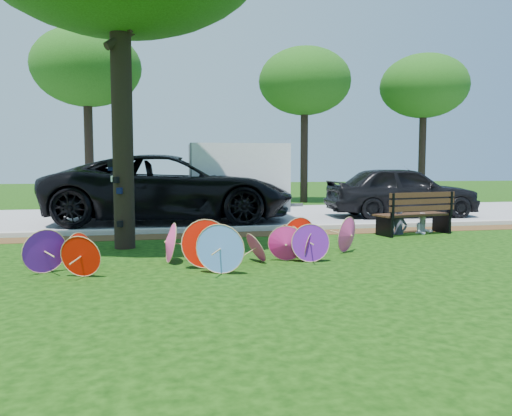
{
  "coord_description": "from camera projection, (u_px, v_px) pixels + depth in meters",
  "views": [
    {
      "loc": [
        -1.55,
        -8.14,
        1.78
      ],
      "look_at": [
        0.5,
        2.0,
        0.9
      ],
      "focal_mm": 35.0,
      "sensor_mm": 36.0,
      "label": 1
    }
  ],
  "objects": [
    {
      "name": "ground",
      "position": [
        250.0,
        271.0,
        8.4
      ],
      "size": [
        90.0,
        90.0,
        0.0
      ],
      "primitive_type": "plane",
      "color": "black",
      "rests_on": "ground"
    },
    {
      "name": "dark_pickup",
      "position": [
        401.0,
        191.0,
        17.44
      ],
      "size": [
        5.32,
        2.39,
        1.77
      ],
      "primitive_type": "imported",
      "rotation": [
        0.0,
        0.0,
        1.51
      ],
      "color": "black",
      "rests_on": "ground"
    },
    {
      "name": "street",
      "position": [
        201.0,
        216.0,
        17.53
      ],
      "size": [
        90.0,
        8.0,
        0.01
      ],
      "primitive_type": "cube",
      "color": "gray",
      "rests_on": "ground"
    },
    {
      "name": "curb",
      "position": [
        215.0,
        229.0,
        13.48
      ],
      "size": [
        90.0,
        0.3,
        0.12
      ],
      "primitive_type": "cube",
      "color": "#B7B5AD",
      "rests_on": "ground"
    },
    {
      "name": "person_left",
      "position": [
        399.0,
        209.0,
        12.93
      ],
      "size": [
        0.51,
        0.36,
        1.34
      ],
      "primitive_type": "imported",
      "rotation": [
        0.0,
        0.0,
        0.08
      ],
      "color": "#373C4B",
      "rests_on": "ground"
    },
    {
      "name": "cargo_trailer",
      "position": [
        238.0,
        177.0,
        16.57
      ],
      "size": [
        3.2,
        2.11,
        2.79
      ],
      "primitive_type": "cube",
      "rotation": [
        0.0,
        0.0,
        -0.04
      ],
      "color": "white",
      "rests_on": "ground"
    },
    {
      "name": "mulch_strip",
      "position": [
        218.0,
        235.0,
        12.8
      ],
      "size": [
        90.0,
        1.0,
        0.01
      ],
      "primitive_type": "cube",
      "color": "#472D16",
      "rests_on": "ground"
    },
    {
      "name": "black_van",
      "position": [
        172.0,
        189.0,
        15.72
      ],
      "size": [
        7.96,
        4.32,
        2.12
      ],
      "primitive_type": "imported",
      "rotation": [
        0.0,
        0.0,
        1.46
      ],
      "color": "black",
      "rests_on": "ground"
    },
    {
      "name": "park_bench",
      "position": [
        413.0,
        213.0,
        12.96
      ],
      "size": [
        2.21,
        1.2,
        1.09
      ],
      "primitive_type": null,
      "rotation": [
        0.0,
        0.0,
        0.2
      ],
      "color": "black",
      "rests_on": "ground"
    },
    {
      "name": "bg_trees",
      "position": [
        284.0,
        80.0,
        23.1
      ],
      "size": [
        20.48,
        6.11,
        7.4
      ],
      "color": "black",
      "rests_on": "ground"
    },
    {
      "name": "person_right",
      "position": [
        424.0,
        214.0,
        13.08
      ],
      "size": [
        0.51,
        0.4,
        1.05
      ],
      "primitive_type": "imported",
      "rotation": [
        0.0,
        0.0,
        -0.0
      ],
      "color": "silver",
      "rests_on": "ground"
    },
    {
      "name": "parasol_pile",
      "position": [
        227.0,
        244.0,
        9.0
      ],
      "size": [
        6.4,
        2.01,
        0.87
      ],
      "color": "#C61C6F",
      "rests_on": "ground"
    }
  ]
}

